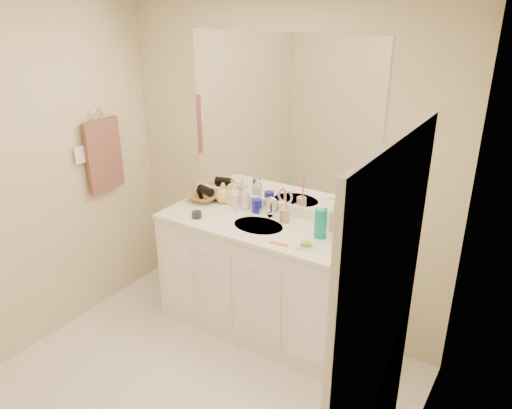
{
  "coord_description": "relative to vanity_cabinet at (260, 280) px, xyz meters",
  "views": [
    {
      "loc": [
        1.68,
        -1.69,
        2.37
      ],
      "look_at": [
        0.0,
        0.97,
        1.05
      ],
      "focal_mm": 35.0,
      "sensor_mm": 36.0,
      "label": 1
    }
  ],
  "objects": [
    {
      "name": "countertop",
      "position": [
        0.0,
        0.0,
        0.44
      ],
      "size": [
        1.52,
        0.57,
        0.03
      ],
      "primitive_type": "cube",
      "color": "white",
      "rests_on": "vanity_cabinet"
    },
    {
      "name": "mirror",
      "position": [
        0.0,
        0.27,
        1.14
      ],
      "size": [
        1.48,
        0.01,
        1.2
      ],
      "primitive_type": "cube",
      "color": "white",
      "rests_on": "wall_back"
    },
    {
      "name": "hair_dryer",
      "position": [
        -0.59,
        0.14,
        0.54
      ],
      "size": [
        0.15,
        0.11,
        0.07
      ],
      "primitive_type": "cylinder",
      "rotation": [
        0.0,
        1.57,
        -0.29
      ],
      "color": "black",
      "rests_on": "wicker_basket"
    },
    {
      "name": "clear_pump_bottle",
      "position": [
        0.48,
        0.18,
        0.53
      ],
      "size": [
        0.07,
        0.07,
        0.15
      ],
      "primitive_type": "cylinder",
      "rotation": [
        0.0,
        0.0,
        0.25
      ],
      "color": "silver",
      "rests_on": "countertop"
    },
    {
      "name": "blue_mug",
      "position": [
        -0.13,
        0.17,
        0.51
      ],
      "size": [
        0.08,
        0.08,
        0.1
      ],
      "primitive_type": "cylinder",
      "rotation": [
        0.0,
        0.0,
        -0.06
      ],
      "color": "#171BA2",
      "rests_on": "countertop"
    },
    {
      "name": "toothbrush",
      "position": [
        0.14,
        0.13,
        0.6
      ],
      "size": [
        0.02,
        0.04,
        0.2
      ],
      "primitive_type": "cylinder",
      "rotation": [
        0.14,
        0.0,
        -0.18
      ],
      "color": "#E13B65",
      "rests_on": "tan_cup"
    },
    {
      "name": "wall_right",
      "position": [
        1.3,
        -1.02,
        0.77
      ],
      "size": [
        0.02,
        2.6,
        2.4
      ],
      "primitive_type": "cube",
      "color": "beige",
      "rests_on": "floor"
    },
    {
      "name": "wicker_basket",
      "position": [
        -0.61,
        0.14,
        0.48
      ],
      "size": [
        0.25,
        0.25,
        0.06
      ],
      "primitive_type": "imported",
      "rotation": [
        0.0,
        0.0,
        0.04
      ],
      "color": "olive",
      "rests_on": "countertop"
    },
    {
      "name": "orange_comb",
      "position": [
        0.27,
        -0.19,
        0.46
      ],
      "size": [
        0.13,
        0.04,
        0.01
      ],
      "primitive_type": "cube",
      "rotation": [
        0.0,
        0.0,
        0.1
      ],
      "color": "orange",
      "rests_on": "countertop"
    },
    {
      "name": "hand_towel",
      "position": [
        -1.25,
        -0.25,
        0.82
      ],
      "size": [
        0.04,
        0.32,
        0.55
      ],
      "primitive_type": "cube",
      "color": "#502F2A",
      "rests_on": "towel_ring"
    },
    {
      "name": "mouthwash_bottle",
      "position": [
        0.45,
        0.05,
        0.56
      ],
      "size": [
        0.11,
        0.11,
        0.2
      ],
      "primitive_type": "cylinder",
      "rotation": [
        0.0,
        0.0,
        0.37
      ],
      "color": "#0C9688",
      "rests_on": "countertop"
    },
    {
      "name": "wall_left",
      "position": [
        -1.3,
        -1.02,
        0.77
      ],
      "size": [
        0.02,
        2.6,
        2.4
      ],
      "primitive_type": "cube",
      "color": "beige",
      "rests_on": "floor"
    },
    {
      "name": "extra_white_bottle",
      "position": [
        -0.27,
        0.1,
        0.52
      ],
      "size": [
        0.06,
        0.06,
        0.14
      ],
      "primitive_type": "cylinder",
      "rotation": [
        0.0,
        0.0,
        0.35
      ],
      "color": "white",
      "rests_on": "countertop"
    },
    {
      "name": "dark_jar",
      "position": [
        -0.45,
        -0.15,
        0.48
      ],
      "size": [
        0.09,
        0.09,
        0.05
      ],
      "primitive_type": "cylinder",
      "rotation": [
        0.0,
        0.0,
        -0.39
      ],
      "color": "black",
      "rests_on": "countertop"
    },
    {
      "name": "soap_bottle_cream",
      "position": [
        -0.36,
        0.2,
        0.54
      ],
      "size": [
        0.1,
        0.1,
        0.18
      ],
      "primitive_type": "imported",
      "rotation": [
        0.0,
        0.0,
        -0.37
      ],
      "color": "#F1DDC4",
      "rests_on": "countertop"
    },
    {
      "name": "green_soap",
      "position": [
        0.44,
        -0.14,
        0.48
      ],
      "size": [
        0.08,
        0.07,
        0.02
      ],
      "primitive_type": "cube",
      "rotation": [
        0.0,
        0.0,
        0.37
      ],
      "color": "#65BC2D",
      "rests_on": "soap_dish"
    },
    {
      "name": "tan_cup",
      "position": [
        0.13,
        0.13,
        0.5
      ],
      "size": [
        0.08,
        0.08,
        0.1
      ],
      "primitive_type": "cylinder",
      "rotation": [
        0.0,
        0.0,
        -0.08
      ],
      "color": "tan",
      "rests_on": "countertop"
    },
    {
      "name": "soap_bottle_white",
      "position": [
        -0.24,
        0.19,
        0.55
      ],
      "size": [
        0.09,
        0.09,
        0.19
      ],
      "primitive_type": "imported",
      "rotation": [
        0.0,
        0.0,
        0.3
      ],
      "color": "white",
      "rests_on": "countertop"
    },
    {
      "name": "soap_bottle_yellow",
      "position": [
        -0.46,
        0.2,
        0.53
      ],
      "size": [
        0.14,
        0.14,
        0.16
      ],
      "primitive_type": "imported",
      "rotation": [
        0.0,
        0.0,
        0.13
      ],
      "color": "#EBCE5B",
      "rests_on": "countertop"
    },
    {
      "name": "sink_basin",
      "position": [
        0.0,
        -0.02,
        0.44
      ],
      "size": [
        0.37,
        0.37,
        0.02
      ],
      "primitive_type": "cylinder",
      "color": "beige",
      "rests_on": "countertop"
    },
    {
      "name": "wall_back",
      "position": [
        0.0,
        0.28,
        0.77
      ],
      "size": [
        2.6,
        0.02,
        2.4
      ],
      "primitive_type": "cube",
      "color": "beige",
      "rests_on": "floor"
    },
    {
      "name": "faucet",
      "position": [
        0.0,
        0.16,
        0.51
      ],
      "size": [
        0.02,
        0.02,
        0.11
      ],
      "primitive_type": "cylinder",
      "color": "silver",
      "rests_on": "countertop"
    },
    {
      "name": "soap_dish",
      "position": [
        0.44,
        -0.14,
        0.46
      ],
      "size": [
        0.12,
        0.11,
        0.01
      ],
      "primitive_type": "cube",
      "rotation": [
        0.0,
        0.0,
        0.31
      ],
      "color": "white",
      "rests_on": "countertop"
    },
    {
      "name": "backsplash",
      "position": [
        0.0,
        0.26,
        0.5
      ],
      "size": [
        1.52,
        0.03,
        0.08
      ],
      "primitive_type": "cube",
      "color": "white",
      "rests_on": "countertop"
    },
    {
      "name": "door",
      "position": [
        1.29,
        -1.32,
        0.57
      ],
      "size": [
        0.02,
        0.82,
        2.0
      ],
      "primitive_type": "cube",
      "color": "white",
      "rests_on": "floor"
    },
    {
      "name": "switch_plate",
      "position": [
        -1.27,
        -0.45,
        0.88
      ],
      "size": [
        0.01,
        0.08,
        0.13
      ],
      "primitive_type": "cube",
      "color": "white",
      "rests_on": "wall_left"
    },
    {
      "name": "vanity_cabinet",
      "position": [
        0.0,
        0.0,
        0.0
      ],
      "size": [
        1.5,
        0.55,
        0.85
      ],
      "primitive_type": "cube",
      "color": "white",
      "rests_on": "floor"
    },
    {
      "name": "towel_ring",
      "position": [
        -1.27,
        -0.25,
        1.12
      ],
      "size": [
        0.01,
        0.11,
        0.11
      ],
      "primitive_type": "torus",
      "rotation": [
        0.0,
        1.57,
        0.0
      ],
      "color": "silver",
      "rests_on": "wall_left"
    }
  ]
}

